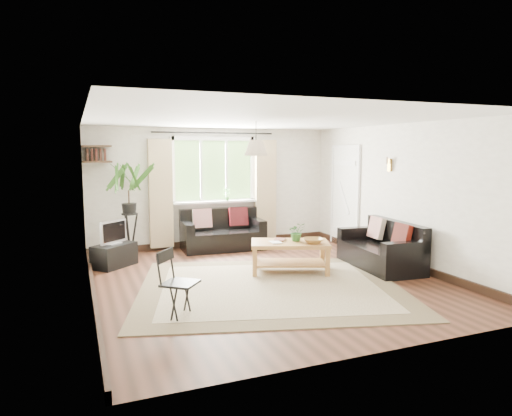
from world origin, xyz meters
name	(u,v)px	position (x,y,z in m)	size (l,w,h in m)	color
floor	(266,279)	(0.00, 0.00, 0.00)	(5.50, 5.50, 0.00)	black
ceiling	(266,119)	(0.00, 0.00, 2.40)	(5.50, 5.50, 0.00)	white
wall_back	(214,187)	(0.00, 2.75, 1.20)	(5.00, 0.02, 2.40)	beige
wall_front	(381,231)	(0.00, -2.75, 1.20)	(5.00, 0.02, 2.40)	beige
wall_left	(88,209)	(-2.50, 0.00, 1.20)	(0.02, 5.50, 2.40)	beige
wall_right	(402,195)	(2.50, 0.00, 1.20)	(0.02, 5.50, 2.40)	beige
rug	(270,287)	(-0.10, -0.41, 0.01)	(3.68, 3.16, 0.02)	beige
window	(214,170)	(0.00, 2.71, 1.55)	(2.50, 0.16, 2.16)	white
door	(345,197)	(2.47, 1.70, 1.00)	(0.06, 0.96, 2.06)	silver
corner_shelf	(97,154)	(-2.25, 2.50, 1.89)	(0.50, 0.50, 0.34)	black
pendant_lamp	(256,144)	(0.00, 0.40, 2.05)	(0.36, 0.36, 0.54)	beige
wall_sconce	(388,163)	(2.43, 0.30, 1.74)	(0.12, 0.12, 0.28)	beige
sofa_back	(223,231)	(0.04, 2.29, 0.38)	(1.60, 0.80, 0.75)	black
sofa_right	(380,246)	(2.05, -0.06, 0.37)	(0.79, 1.57, 0.74)	black
coffee_table	(290,257)	(0.52, 0.23, 0.25)	(1.23, 0.67, 0.50)	#965D31
table_plant	(297,232)	(0.64, 0.24, 0.65)	(0.27, 0.24, 0.30)	#285B24
bowl	(313,241)	(0.81, -0.01, 0.54)	(0.31, 0.31, 0.08)	olive
book_a	(271,243)	(0.19, 0.24, 0.51)	(0.16, 0.22, 0.02)	white
book_b	(274,239)	(0.34, 0.45, 0.51)	(0.18, 0.24, 0.02)	brown
tv_stand	(114,255)	(-2.07, 1.66, 0.19)	(0.72, 0.40, 0.39)	black
tv	(113,232)	(-2.07, 1.66, 0.60)	(0.55, 0.18, 0.42)	#A5A5AA
palm_stand	(129,210)	(-1.73, 2.35, 0.87)	(0.68, 0.68, 1.74)	black
folding_chair	(180,284)	(-1.55, -1.09, 0.40)	(0.41, 0.41, 0.79)	black
sill_plant	(227,194)	(0.25, 2.63, 1.06)	(0.14, 0.10, 0.27)	#2D6023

